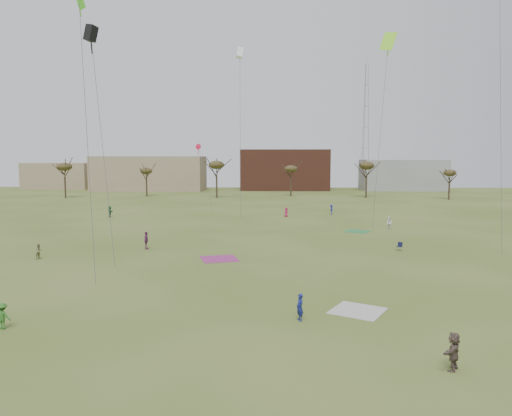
{
  "coord_description": "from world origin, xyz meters",
  "views": [
    {
      "loc": [
        1.35,
        -28.09,
        9.67
      ],
      "look_at": [
        0.0,
        12.0,
        5.5
      ],
      "focal_mm": 34.16,
      "sensor_mm": 36.0,
      "label": 1
    }
  ],
  "objects_px": {
    "camp_chair_right": "(399,248)",
    "radio_tower": "(365,126)",
    "flyer_near_center": "(3,316)",
    "flyer_near_right": "(300,307)"
  },
  "relations": [
    {
      "from": "flyer_near_center",
      "to": "radio_tower",
      "type": "relative_size",
      "value": 0.04
    },
    {
      "from": "flyer_near_center",
      "to": "camp_chair_right",
      "type": "relative_size",
      "value": 1.73
    },
    {
      "from": "flyer_near_right",
      "to": "radio_tower",
      "type": "relative_size",
      "value": 0.04
    },
    {
      "from": "camp_chair_right",
      "to": "radio_tower",
      "type": "bearing_deg",
      "value": 116.85
    },
    {
      "from": "camp_chair_right",
      "to": "radio_tower",
      "type": "distance_m",
      "value": 105.43
    },
    {
      "from": "flyer_near_right",
      "to": "radio_tower",
      "type": "xyz_separation_m",
      "value": [
        26.99,
        124.9,
        18.39
      ]
    },
    {
      "from": "flyer_near_center",
      "to": "flyer_near_right",
      "type": "distance_m",
      "value": 16.99
    },
    {
      "from": "flyer_near_center",
      "to": "flyer_near_right",
      "type": "height_order",
      "value": "flyer_near_right"
    },
    {
      "from": "flyer_near_center",
      "to": "camp_chair_right",
      "type": "distance_m",
      "value": 37.46
    },
    {
      "from": "flyer_near_right",
      "to": "flyer_near_center",
      "type": "bearing_deg",
      "value": -105.94
    }
  ]
}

